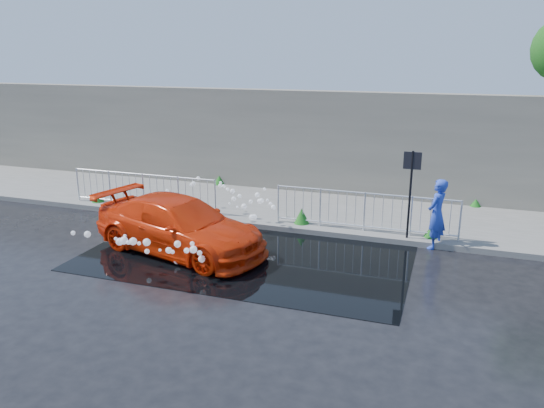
{
  "coord_description": "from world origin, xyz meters",
  "views": [
    {
      "loc": [
        5.15,
        -10.65,
        4.94
      ],
      "look_at": [
        0.7,
        2.23,
        1.0
      ],
      "focal_mm": 35.0,
      "sensor_mm": 36.0,
      "label": 1
    }
  ],
  "objects": [
    {
      "name": "railing_right",
      "position": [
        3.0,
        3.35,
        0.74
      ],
      "size": [
        5.05,
        0.05,
        1.1
      ],
      "color": "silver",
      "rests_on": "pavement"
    },
    {
      "name": "curb",
      "position": [
        0.0,
        3.0,
        0.08
      ],
      "size": [
        30.0,
        0.25,
        0.16
      ],
      "primitive_type": "cube",
      "color": "#5C5D59",
      "rests_on": "ground"
    },
    {
      "name": "red_car",
      "position": [
        -1.22,
        0.6,
        0.69
      ],
      "size": [
        5.11,
        3.04,
        1.39
      ],
      "primitive_type": "imported",
      "rotation": [
        0.0,
        0.0,
        1.33
      ],
      "color": "red",
      "rests_on": "ground"
    },
    {
      "name": "weeds",
      "position": [
        -0.26,
        4.35,
        0.33
      ],
      "size": [
        12.17,
        3.93,
        0.45
      ],
      "color": "#175215",
      "rests_on": "pavement"
    },
    {
      "name": "sign_post",
      "position": [
        4.2,
        3.1,
        1.72
      ],
      "size": [
        0.45,
        0.06,
        2.5
      ],
      "color": "black",
      "rests_on": "ground"
    },
    {
      "name": "puddle",
      "position": [
        0.5,
        1.0,
        0.01
      ],
      "size": [
        8.0,
        5.0,
        0.01
      ],
      "primitive_type": "cube",
      "color": "black",
      "rests_on": "ground"
    },
    {
      "name": "retaining_wall",
      "position": [
        0.0,
        7.2,
        1.9
      ],
      "size": [
        30.0,
        0.6,
        3.5
      ],
      "primitive_type": "cube",
      "color": "#6B675A",
      "rests_on": "pavement"
    },
    {
      "name": "ground",
      "position": [
        0.0,
        0.0,
        0.0
      ],
      "size": [
        90.0,
        90.0,
        0.0
      ],
      "primitive_type": "plane",
      "color": "black",
      "rests_on": "ground"
    },
    {
      "name": "railing_left",
      "position": [
        -4.0,
        3.35,
        0.74
      ],
      "size": [
        5.05,
        0.05,
        1.1
      ],
      "color": "silver",
      "rests_on": "pavement"
    },
    {
      "name": "pavement",
      "position": [
        0.0,
        5.0,
        0.07
      ],
      "size": [
        30.0,
        4.0,
        0.15
      ],
      "primitive_type": "cube",
      "color": "#5C5D59",
      "rests_on": "ground"
    },
    {
      "name": "person",
      "position": [
        4.91,
        3.0,
        0.92
      ],
      "size": [
        0.65,
        0.78,
        1.84
      ],
      "primitive_type": "imported",
      "rotation": [
        0.0,
        0.0,
        -1.94
      ],
      "color": "blue",
      "rests_on": "ground"
    },
    {
      "name": "water_spray",
      "position": [
        -0.88,
        0.94,
        0.69
      ],
      "size": [
        3.61,
        5.73,
        1.1
      ],
      "color": "white",
      "rests_on": "ground"
    }
  ]
}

